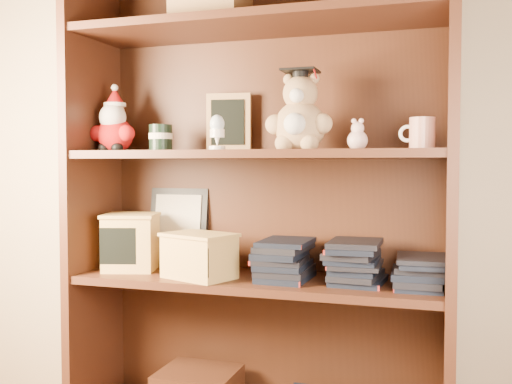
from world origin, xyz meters
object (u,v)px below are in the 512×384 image
(bookcase, at_px, (260,204))
(teacher_mug, at_px, (421,133))
(grad_teddy_bear, at_px, (300,119))
(treats_box, at_px, (131,241))

(bookcase, distance_m, teacher_mug, 0.55)
(teacher_mug, bearing_deg, grad_teddy_bear, -178.78)
(bookcase, relative_size, treats_box, 7.40)
(grad_teddy_bear, relative_size, teacher_mug, 2.45)
(grad_teddy_bear, bearing_deg, teacher_mug, 1.22)
(grad_teddy_bear, relative_size, treats_box, 1.16)
(bookcase, relative_size, teacher_mug, 15.60)
(bookcase, height_order, teacher_mug, bookcase)
(bookcase, height_order, treats_box, bookcase)
(teacher_mug, distance_m, treats_box, 1.00)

